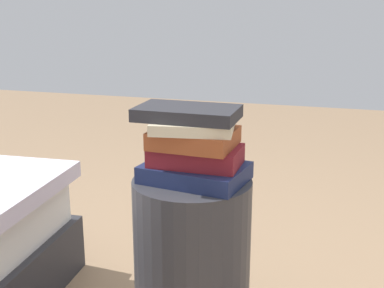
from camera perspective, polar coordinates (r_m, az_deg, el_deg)
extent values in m
cylinder|color=#333338|center=(1.64, 0.00, -13.12)|extent=(0.36, 0.36, 0.55)
cube|color=#19234C|center=(1.52, 0.33, -3.16)|extent=(0.32, 0.25, 0.05)
cube|color=maroon|center=(1.50, 0.46, -1.25)|extent=(0.26, 0.16, 0.06)
cube|color=#994723|center=(1.48, 0.19, 0.65)|extent=(0.24, 0.21, 0.05)
cube|color=beige|center=(1.46, 0.16, 2.10)|extent=(0.25, 0.21, 0.03)
cube|color=#28282D|center=(1.46, -0.50, 3.43)|extent=(0.29, 0.18, 0.04)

